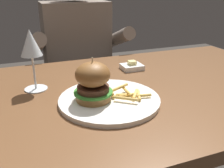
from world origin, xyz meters
name	(u,v)px	position (x,y,z in m)	size (l,w,h in m)	color
dining_table	(122,112)	(0.00, 0.00, 0.65)	(1.43, 0.77, 0.74)	brown
main_plate	(109,100)	(-0.08, -0.08, 0.75)	(0.30, 0.30, 0.01)	white
burger_sandwich	(93,82)	(-0.13, -0.07, 0.81)	(0.11, 0.11, 0.13)	#9E6B38
fries_pile	(128,94)	(-0.02, -0.09, 0.76)	(0.12, 0.11, 0.03)	gold
wine_glass	(31,46)	(-0.27, 0.10, 0.89)	(0.08, 0.08, 0.20)	silver
butter_dish	(132,66)	(0.12, 0.17, 0.75)	(0.09, 0.07, 0.04)	white
diner_person	(78,75)	(0.00, 0.66, 0.56)	(0.51, 0.36, 1.18)	#282833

